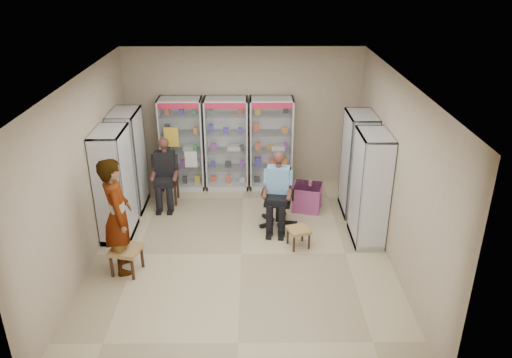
{
  "coord_description": "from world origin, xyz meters",
  "views": [
    {
      "loc": [
        0.2,
        -7.27,
        4.71
      ],
      "look_at": [
        0.26,
        0.7,
        1.1
      ],
      "focal_mm": 35.0,
      "sensor_mm": 36.0,
      "label": 1
    }
  ],
  "objects_px": {
    "cabinet_back_left": "(182,144)",
    "cabinet_left_far": "(129,161)",
    "seated_shopkeeper": "(278,192)",
    "cabinet_right_far": "(358,164)",
    "cabinet_right_near": "(370,188)",
    "wooden_chair": "(167,181)",
    "office_chair": "(278,198)",
    "cabinet_back_mid": "(227,144)",
    "woven_stool_a": "(298,237)",
    "woven_stool_b": "(127,260)",
    "pink_trunk": "(307,197)",
    "cabinet_left_near": "(115,184)",
    "cabinet_back_right": "(271,144)",
    "standing_man": "(118,216)"
  },
  "relations": [
    {
      "from": "seated_shopkeeper",
      "to": "pink_trunk",
      "type": "bearing_deg",
      "value": 55.35
    },
    {
      "from": "cabinet_back_left",
      "to": "woven_stool_a",
      "type": "height_order",
      "value": "cabinet_back_left"
    },
    {
      "from": "cabinet_back_mid",
      "to": "pink_trunk",
      "type": "bearing_deg",
      "value": -33.02
    },
    {
      "from": "cabinet_right_far",
      "to": "pink_trunk",
      "type": "distance_m",
      "value": 1.2
    },
    {
      "from": "cabinet_right_near",
      "to": "office_chair",
      "type": "height_order",
      "value": "cabinet_right_near"
    },
    {
      "from": "cabinet_left_far",
      "to": "cabinet_left_near",
      "type": "height_order",
      "value": "same"
    },
    {
      "from": "woven_stool_b",
      "to": "pink_trunk",
      "type": "bearing_deg",
      "value": 34.84
    },
    {
      "from": "cabinet_right_near",
      "to": "pink_trunk",
      "type": "distance_m",
      "value": 1.67
    },
    {
      "from": "cabinet_right_near",
      "to": "cabinet_left_near",
      "type": "xyz_separation_m",
      "value": [
        -4.46,
        0.2,
        0.0
      ]
    },
    {
      "from": "cabinet_right_near",
      "to": "cabinet_left_near",
      "type": "bearing_deg",
      "value": 87.43
    },
    {
      "from": "cabinet_back_right",
      "to": "cabinet_right_near",
      "type": "height_order",
      "value": "same"
    },
    {
      "from": "seated_shopkeeper",
      "to": "cabinet_right_far",
      "type": "bearing_deg",
      "value": 29.59
    },
    {
      "from": "cabinet_back_mid",
      "to": "cabinet_back_right",
      "type": "distance_m",
      "value": 0.95
    },
    {
      "from": "cabinet_back_mid",
      "to": "pink_trunk",
      "type": "relative_size",
      "value": 3.73
    },
    {
      "from": "wooden_chair",
      "to": "woven_stool_a",
      "type": "distance_m",
      "value": 3.11
    },
    {
      "from": "wooden_chair",
      "to": "pink_trunk",
      "type": "bearing_deg",
      "value": -6.78
    },
    {
      "from": "cabinet_back_mid",
      "to": "office_chair",
      "type": "height_order",
      "value": "cabinet_back_mid"
    },
    {
      "from": "cabinet_back_mid",
      "to": "cabinet_left_near",
      "type": "xyz_separation_m",
      "value": [
        -1.88,
        -2.03,
        0.0
      ]
    },
    {
      "from": "office_chair",
      "to": "cabinet_back_mid",
      "type": "bearing_deg",
      "value": 129.36
    },
    {
      "from": "cabinet_right_far",
      "to": "cabinet_left_near",
      "type": "relative_size",
      "value": 1.0
    },
    {
      "from": "cabinet_back_right",
      "to": "wooden_chair",
      "type": "relative_size",
      "value": 2.13
    },
    {
      "from": "cabinet_left_near",
      "to": "standing_man",
      "type": "xyz_separation_m",
      "value": [
        0.32,
        -1.11,
        -0.03
      ]
    },
    {
      "from": "cabinet_back_mid",
      "to": "wooden_chair",
      "type": "height_order",
      "value": "cabinet_back_mid"
    },
    {
      "from": "woven_stool_a",
      "to": "woven_stool_b",
      "type": "height_order",
      "value": "woven_stool_b"
    },
    {
      "from": "cabinet_back_mid",
      "to": "cabinet_back_right",
      "type": "xyz_separation_m",
      "value": [
        0.95,
        0.0,
        0.0
      ]
    },
    {
      "from": "cabinet_left_far",
      "to": "cabinet_left_near",
      "type": "bearing_deg",
      "value": -0.0
    },
    {
      "from": "pink_trunk",
      "to": "woven_stool_a",
      "type": "height_order",
      "value": "pink_trunk"
    },
    {
      "from": "cabinet_right_far",
      "to": "office_chair",
      "type": "distance_m",
      "value": 1.72
    },
    {
      "from": "cabinet_left_far",
      "to": "woven_stool_a",
      "type": "bearing_deg",
      "value": 64.22
    },
    {
      "from": "cabinet_back_left",
      "to": "woven_stool_b",
      "type": "height_order",
      "value": "cabinet_back_left"
    },
    {
      "from": "cabinet_right_near",
      "to": "wooden_chair",
      "type": "distance_m",
      "value": 4.1
    },
    {
      "from": "cabinet_right_far",
      "to": "pink_trunk",
      "type": "xyz_separation_m",
      "value": [
        -0.94,
        0.06,
        -0.74
      ]
    },
    {
      "from": "cabinet_back_mid",
      "to": "cabinet_right_far",
      "type": "bearing_deg",
      "value": -23.65
    },
    {
      "from": "cabinet_left_near",
      "to": "woven_stool_a",
      "type": "bearing_deg",
      "value": 81.91
    },
    {
      "from": "cabinet_left_near",
      "to": "office_chair",
      "type": "bearing_deg",
      "value": 96.7
    },
    {
      "from": "pink_trunk",
      "to": "wooden_chair",
      "type": "bearing_deg",
      "value": 173.22
    },
    {
      "from": "cabinet_right_near",
      "to": "wooden_chair",
      "type": "bearing_deg",
      "value": 68.36
    },
    {
      "from": "cabinet_back_left",
      "to": "seated_shopkeeper",
      "type": "xyz_separation_m",
      "value": [
        1.97,
        -1.74,
        -0.3
      ]
    },
    {
      "from": "seated_shopkeeper",
      "to": "cabinet_back_mid",
      "type": "bearing_deg",
      "value": 128.63
    },
    {
      "from": "woven_stool_b",
      "to": "cabinet_right_near",
      "type": "bearing_deg",
      "value": 13.96
    },
    {
      "from": "cabinet_back_right",
      "to": "cabinet_left_far",
      "type": "bearing_deg",
      "value": -161.81
    },
    {
      "from": "cabinet_back_left",
      "to": "cabinet_left_far",
      "type": "xyz_separation_m",
      "value": [
        -0.93,
        -0.93,
        0.0
      ]
    },
    {
      "from": "wooden_chair",
      "to": "seated_shopkeeper",
      "type": "height_order",
      "value": "seated_shopkeeper"
    },
    {
      "from": "cabinet_back_mid",
      "to": "cabinet_right_far",
      "type": "distance_m",
      "value": 2.82
    },
    {
      "from": "cabinet_back_right",
      "to": "cabinet_left_far",
      "type": "xyz_separation_m",
      "value": [
        -2.83,
        -0.93,
        0.0
      ]
    },
    {
      "from": "cabinet_left_far",
      "to": "cabinet_back_right",
      "type": "bearing_deg",
      "value": 108.19
    },
    {
      "from": "cabinet_back_left",
      "to": "cabinet_back_right",
      "type": "relative_size",
      "value": 1.0
    },
    {
      "from": "cabinet_back_mid",
      "to": "wooden_chair",
      "type": "distance_m",
      "value": 1.5
    },
    {
      "from": "seated_shopkeeper",
      "to": "pink_trunk",
      "type": "height_order",
      "value": "seated_shopkeeper"
    },
    {
      "from": "cabinet_right_near",
      "to": "seated_shopkeeper",
      "type": "bearing_deg",
      "value": 72.55
    }
  ]
}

